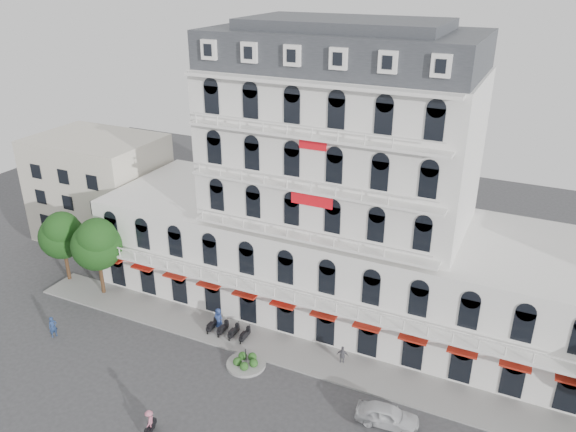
# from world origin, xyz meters

# --- Properties ---
(ground) EXTENTS (120.00, 120.00, 0.00)m
(ground) POSITION_xyz_m (0.00, 0.00, 0.00)
(ground) COLOR #38383A
(ground) RESTS_ON ground
(sidewalk) EXTENTS (53.00, 4.00, 0.16)m
(sidewalk) POSITION_xyz_m (0.00, 9.00, 0.08)
(sidewalk) COLOR gray
(sidewalk) RESTS_ON ground
(main_building) EXTENTS (45.00, 15.00, 25.80)m
(main_building) POSITION_xyz_m (0.00, 18.00, 9.96)
(main_building) COLOR silver
(main_building) RESTS_ON ground
(flank_building_west) EXTENTS (14.00, 10.00, 12.00)m
(flank_building_west) POSITION_xyz_m (-30.00, 20.00, 6.00)
(flank_building_west) COLOR beige
(flank_building_west) RESTS_ON ground
(traffic_island) EXTENTS (3.20, 3.20, 1.60)m
(traffic_island) POSITION_xyz_m (-3.00, 6.00, 0.26)
(traffic_island) COLOR gray
(traffic_island) RESTS_ON ground
(parked_scooter_row) EXTENTS (4.40, 1.80, 1.10)m
(parked_scooter_row) POSITION_xyz_m (-6.35, 8.80, 0.00)
(parked_scooter_row) COLOR black
(parked_scooter_row) RESTS_ON ground
(tree_west_outer) EXTENTS (4.50, 4.48, 7.76)m
(tree_west_outer) POSITION_xyz_m (-25.95, 9.98, 5.35)
(tree_west_outer) COLOR #382314
(tree_west_outer) RESTS_ON ground
(tree_west_inner) EXTENTS (4.76, 4.76, 8.25)m
(tree_west_inner) POSITION_xyz_m (-20.95, 9.48, 5.68)
(tree_west_inner) COLOR #382314
(tree_west_inner) RESTS_ON ground
(parked_car) EXTENTS (4.57, 2.19, 1.51)m
(parked_car) POSITION_xyz_m (9.05, 4.74, 0.75)
(parked_car) COLOR silver
(parked_car) RESTS_ON ground
(rider_center) EXTENTS (0.88, 1.65, 2.04)m
(rider_center) POSITION_xyz_m (-5.35, -3.16, 1.06)
(rider_center) COLOR black
(rider_center) RESTS_ON ground
(pedestrian_left) EXTENTS (1.00, 0.69, 1.95)m
(pedestrian_left) POSITION_xyz_m (-7.75, 9.50, 0.97)
(pedestrian_left) COLOR navy
(pedestrian_left) RESTS_ON ground
(pedestrian_mid) EXTENTS (1.04, 0.59, 1.68)m
(pedestrian_mid) POSITION_xyz_m (3.95, 9.50, 0.84)
(pedestrian_mid) COLOR #58575F
(pedestrian_mid) RESTS_ON ground
(pedestrian_far) EXTENTS (0.70, 0.83, 1.93)m
(pedestrian_far) POSITION_xyz_m (-20.00, 2.25, 0.97)
(pedestrian_far) COLOR navy
(pedestrian_far) RESTS_ON ground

